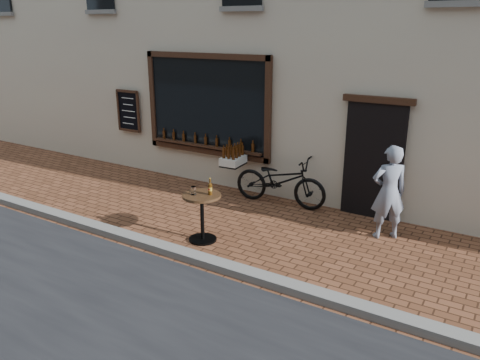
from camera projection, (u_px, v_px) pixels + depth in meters
The scene contains 5 objects.
ground at pixel (180, 264), 7.26m from camera, with size 90.00×90.00×0.00m, color #59311C.
kerb at pixel (188, 256), 7.40m from camera, with size 90.00×0.25×0.12m, color slate.
cargo_bicycle at pixel (278, 180), 9.56m from camera, with size 2.30×0.82×1.10m.
bistro_table at pixel (202, 208), 7.89m from camera, with size 0.65×0.65×1.12m.
pedestrian at pixel (389, 192), 7.95m from camera, with size 0.60×0.40×1.65m, color slate.
Camera 1 is at (4.18, -5.04, 3.51)m, focal length 35.00 mm.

